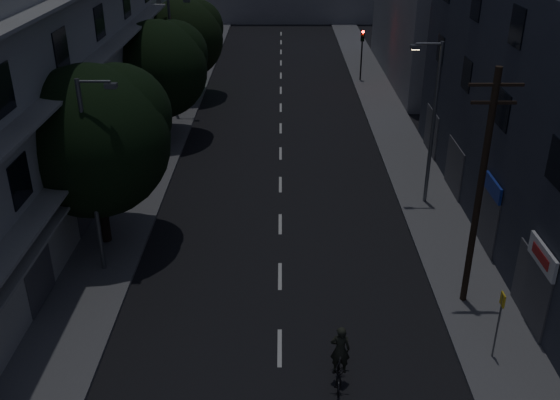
{
  "coord_description": "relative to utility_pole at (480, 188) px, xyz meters",
  "views": [
    {
      "loc": [
        0.05,
        -10.58,
        14.1
      ],
      "look_at": [
        0.0,
        12.0,
        3.0
      ],
      "focal_mm": 40.0,
      "sensor_mm": 36.0,
      "label": 1
    }
  ],
  "objects": [
    {
      "name": "tree_near",
      "position": [
        -14.74,
        4.57,
        0.25
      ],
      "size": [
        6.44,
        6.44,
        7.94
      ],
      "color": "black",
      "rests_on": "sidewalk_left"
    },
    {
      "name": "sidewalk_right",
      "position": [
        0.47,
        15.8,
        -4.79
      ],
      "size": [
        3.0,
        90.0,
        0.15
      ],
      "primitive_type": "cube",
      "color": "#565659",
      "rests_on": "ground"
    },
    {
      "name": "street_lamp_left_far",
      "position": [
        -14.22,
        22.16,
        -0.27
      ],
      "size": [
        1.51,
        0.25,
        8.0
      ],
      "color": "#55565C",
      "rests_on": "sidewalk_left"
    },
    {
      "name": "cyclist",
      "position": [
        -5.13,
        -4.37,
        -4.13
      ],
      "size": [
        0.73,
        1.76,
        2.17
      ],
      "rotation": [
        0.0,
        0.0,
        -0.08
      ],
      "color": "black",
      "rests_on": "ground"
    },
    {
      "name": "ground",
      "position": [
        -7.03,
        15.8,
        -4.87
      ],
      "size": [
        160.0,
        160.0,
        0.0
      ],
      "primitive_type": "plane",
      "color": "black",
      "rests_on": "ground"
    },
    {
      "name": "utility_pole",
      "position": [
        0.0,
        0.0,
        0.0
      ],
      "size": [
        1.8,
        0.24,
        9.0
      ],
      "color": "black",
      "rests_on": "sidewalk_right"
    },
    {
      "name": "street_lamp_right",
      "position": [
        0.16,
        8.53,
        -0.27
      ],
      "size": [
        1.51,
        0.25,
        8.0
      ],
      "color": "slate",
      "rests_on": "sidewalk_right"
    },
    {
      "name": "lane_markings",
      "position": [
        -7.03,
        22.05,
        -4.86
      ],
      "size": [
        0.15,
        60.5,
        0.01
      ],
      "color": "beige",
      "rests_on": "ground"
    },
    {
      "name": "traffic_signal_far_left",
      "position": [
        -13.61,
        31.08,
        -1.77
      ],
      "size": [
        0.28,
        0.37,
        4.1
      ],
      "color": "black",
      "rests_on": "sidewalk_left"
    },
    {
      "name": "traffic_signal_far_right",
      "position": [
        -0.39,
        31.36,
        -1.77
      ],
      "size": [
        0.28,
        0.37,
        4.1
      ],
      "color": "black",
      "rests_on": "sidewalk_right"
    },
    {
      "name": "tree_far",
      "position": [
        -14.17,
        26.97,
        -0.19
      ],
      "size": [
        5.84,
        5.84,
        7.22
      ],
      "color": "black",
      "rests_on": "sidewalk_left"
    },
    {
      "name": "sidewalk_left",
      "position": [
        -14.53,
        15.8,
        -4.79
      ],
      "size": [
        3.0,
        90.0,
        0.15
      ],
      "primitive_type": "cube",
      "color": "#565659",
      "rests_on": "ground"
    },
    {
      "name": "bus_stop_sign",
      "position": [
        0.12,
        -3.3,
        -2.98
      ],
      "size": [
        0.06,
        0.35,
        2.52
      ],
      "color": "#595B60",
      "rests_on": "sidewalk_right"
    },
    {
      "name": "street_lamp_left_near",
      "position": [
        -14.22,
        2.18,
        -0.27
      ],
      "size": [
        1.51,
        0.25,
        8.0
      ],
      "color": "#5A5E62",
      "rests_on": "sidewalk_left"
    },
    {
      "name": "building_left",
      "position": [
        -19.01,
        8.8,
        2.13
      ],
      "size": [
        7.0,
        36.0,
        14.0
      ],
      "color": "#9E9E99",
      "rests_on": "ground"
    },
    {
      "name": "tree_mid",
      "position": [
        -14.41,
        17.85,
        -0.15
      ],
      "size": [
        5.95,
        5.95,
        7.32
      ],
      "color": "black",
      "rests_on": "sidewalk_left"
    }
  ]
}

